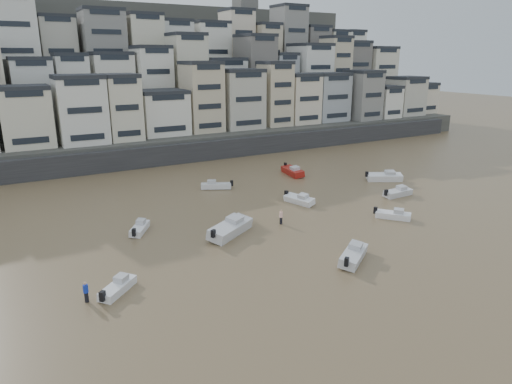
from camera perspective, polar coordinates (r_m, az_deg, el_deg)
harbor_wall at (r=83.47m, az=-10.52°, el=4.73°), size 140.00×3.00×3.50m
hillside at (r=121.40m, az=-15.13°, el=13.45°), size 141.04×66.00×50.00m
boat_a at (r=44.19m, az=12.09°, el=-7.50°), size 5.59×4.68×1.52m
boat_b at (r=56.54m, az=16.78°, el=-2.62°), size 3.88×4.33×1.20m
boat_c at (r=49.25m, az=-3.23°, el=-4.35°), size 7.04×5.49×1.87m
boat_d at (r=65.72m, az=17.32°, el=0.06°), size 4.94×1.74×1.33m
boat_e at (r=59.87m, az=5.42°, el=-0.86°), size 2.76×4.93×1.28m
boat_f at (r=51.70m, az=-14.35°, el=-4.25°), size 3.48×4.38×1.17m
boat_g at (r=73.20m, az=15.77°, el=1.95°), size 6.05×4.50×1.60m
boat_h at (r=66.50m, az=-5.01°, el=0.95°), size 4.99×3.56×1.31m
boat_i at (r=74.31m, az=4.60°, el=2.74°), size 2.66×6.02×1.59m
boat_j at (r=39.56m, az=-16.93°, el=-11.15°), size 4.06×3.95×1.16m
person_blue at (r=38.79m, az=-20.49°, el=-11.62°), size 0.44×0.44×1.74m
person_pink at (r=52.36m, az=3.15°, el=-3.13°), size 0.44×0.44×1.74m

